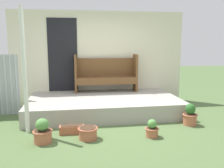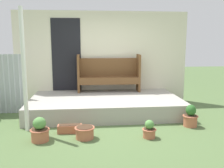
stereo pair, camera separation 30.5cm
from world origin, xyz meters
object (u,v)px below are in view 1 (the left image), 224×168
object	(u,v)px
bench	(106,73)
flower_pot_middle	(88,133)
flower_pot_left	(43,132)
flower_pot_right	(152,129)
flower_pot_far_right	(190,116)
support_post	(24,71)
planter_box_rect	(72,129)

from	to	relation	value
bench	flower_pot_middle	size ratio (longest dim) A/B	4.62
flower_pot_left	flower_pot_right	size ratio (longest dim) A/B	1.30
flower_pot_far_right	flower_pot_left	bearing A→B (deg)	-170.73
support_post	flower_pot_middle	world-z (taller)	support_post
support_post	flower_pot_left	bearing A→B (deg)	-58.62
flower_pot_left	flower_pot_right	world-z (taller)	flower_pot_left
flower_pot_far_right	support_post	bearing A→B (deg)	178.51
bench	planter_box_rect	bearing A→B (deg)	-112.91
bench	flower_pot_middle	xyz separation A→B (m)	(-0.66, -2.46, -0.78)
flower_pot_right	planter_box_rect	bearing A→B (deg)	164.49
flower_pot_left	flower_pot_far_right	world-z (taller)	flower_pot_far_right
flower_pot_far_right	planter_box_rect	size ratio (longest dim) A/B	1.00
planter_box_rect	flower_pot_far_right	bearing A→B (deg)	2.77
flower_pot_left	planter_box_rect	distance (m)	0.63
flower_pot_right	flower_pot_middle	bearing A→B (deg)	175.86
bench	flower_pot_right	world-z (taller)	bench
support_post	flower_pot_middle	distance (m)	1.67
bench	flower_pot_far_right	distance (m)	2.63
support_post	flower_pot_far_right	xyz separation A→B (m)	(3.35, -0.09, -1.00)
flower_pot_middle	flower_pot_far_right	size ratio (longest dim) A/B	0.80
flower_pot_middle	planter_box_rect	size ratio (longest dim) A/B	0.80
flower_pot_right	flower_pot_far_right	xyz separation A→B (m)	(1.02, 0.53, 0.06)
support_post	planter_box_rect	xyz separation A→B (m)	(0.85, -0.21, -1.12)
flower_pot_right	flower_pot_left	bearing A→B (deg)	178.78
flower_pot_middle	flower_pot_right	size ratio (longest dim) A/B	1.10
flower_pot_right	flower_pot_far_right	size ratio (longest dim) A/B	0.72
flower_pot_left	flower_pot_far_right	bearing A→B (deg)	9.27
flower_pot_left	flower_pot_right	distance (m)	1.98
flower_pot_far_right	planter_box_rect	bearing A→B (deg)	-177.23
flower_pot_left	flower_pot_middle	world-z (taller)	flower_pot_left
support_post	flower_pot_right	bearing A→B (deg)	-14.85
flower_pot_middle	flower_pot_left	bearing A→B (deg)	-176.85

